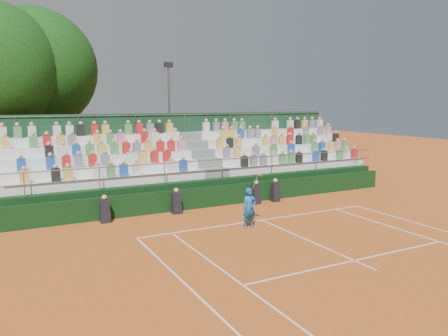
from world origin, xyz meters
TOP-DOWN VIEW (x-y plane):
  - ground at (0.00, 0.00)m, footprint 90.00×90.00m
  - courtside_wall at (0.00, 3.20)m, footprint 20.00×0.15m
  - line_officials at (-1.23, 2.75)m, footprint 9.00×0.40m
  - grandstand at (0.00, 6.44)m, footprint 20.00×5.20m
  - tennis_player at (-1.06, -0.74)m, footprint 0.83×0.40m
  - tree_east at (-7.54, 13.61)m, footprint 7.30×7.30m
  - floodlight_mast at (1.03, 13.76)m, footprint 0.60×0.25m

SIDE VIEW (x-z plane):
  - ground at x=0.00m, z-range 0.00..0.00m
  - line_officials at x=-1.23m, z-range -0.12..1.07m
  - courtside_wall at x=0.00m, z-range 0.00..1.00m
  - tennis_player at x=-1.06m, z-range -0.29..1.93m
  - grandstand at x=0.00m, z-range -1.10..3.30m
  - floodlight_mast at x=1.03m, z-range 0.67..8.43m
  - tree_east at x=-7.54m, z-range 1.65..12.27m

